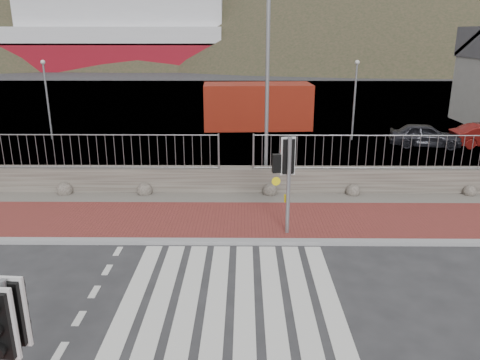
{
  "coord_description": "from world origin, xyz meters",
  "views": [
    {
      "loc": [
        0.28,
        -8.51,
        5.44
      ],
      "look_at": [
        0.18,
        3.0,
        1.8
      ],
      "focal_mm": 35.0,
      "sensor_mm": 36.0,
      "label": 1
    }
  ],
  "objects_px": {
    "traffic_signal_far": "(288,165)",
    "traffic_signal_near": "(10,333)",
    "ferry": "(85,33)",
    "shipping_container": "(257,106)",
    "car_a": "(425,135)",
    "streetlight": "(271,64)"
  },
  "relations": [
    {
      "from": "traffic_signal_far",
      "to": "traffic_signal_near",
      "type": "bearing_deg",
      "value": 49.75
    },
    {
      "from": "ferry",
      "to": "traffic_signal_far",
      "type": "height_order",
      "value": "ferry"
    },
    {
      "from": "shipping_container",
      "to": "traffic_signal_near",
      "type": "bearing_deg",
      "value": -102.39
    },
    {
      "from": "shipping_container",
      "to": "car_a",
      "type": "height_order",
      "value": "shipping_container"
    },
    {
      "from": "ferry",
      "to": "traffic_signal_far",
      "type": "relative_size",
      "value": 17.79
    },
    {
      "from": "shipping_container",
      "to": "car_a",
      "type": "relative_size",
      "value": 1.83
    },
    {
      "from": "streetlight",
      "to": "car_a",
      "type": "relative_size",
      "value": 2.29
    },
    {
      "from": "traffic_signal_near",
      "to": "car_a",
      "type": "height_order",
      "value": "traffic_signal_near"
    },
    {
      "from": "traffic_signal_near",
      "to": "traffic_signal_far",
      "type": "xyz_separation_m",
      "value": [
        4.08,
        7.15,
        0.15
      ]
    },
    {
      "from": "shipping_container",
      "to": "car_a",
      "type": "xyz_separation_m",
      "value": [
        8.22,
        -4.81,
        -0.72
      ]
    },
    {
      "from": "ferry",
      "to": "shipping_container",
      "type": "height_order",
      "value": "ferry"
    },
    {
      "from": "car_a",
      "to": "traffic_signal_far",
      "type": "bearing_deg",
      "value": 153.97
    },
    {
      "from": "traffic_signal_far",
      "to": "shipping_container",
      "type": "distance_m",
      "value": 15.6
    },
    {
      "from": "traffic_signal_near",
      "to": "car_a",
      "type": "distance_m",
      "value": 21.54
    },
    {
      "from": "traffic_signal_far",
      "to": "ferry",
      "type": "bearing_deg",
      "value": -78.47
    },
    {
      "from": "ferry",
      "to": "car_a",
      "type": "bearing_deg",
      "value": -57.66
    },
    {
      "from": "streetlight",
      "to": "shipping_container",
      "type": "relative_size",
      "value": 1.25
    },
    {
      "from": "traffic_signal_far",
      "to": "shipping_container",
      "type": "height_order",
      "value": "traffic_signal_far"
    },
    {
      "from": "traffic_signal_near",
      "to": "traffic_signal_far",
      "type": "height_order",
      "value": "traffic_signal_far"
    },
    {
      "from": "ferry",
      "to": "shipping_container",
      "type": "xyz_separation_m",
      "value": [
        25.7,
        -48.75,
        -4.06
      ]
    },
    {
      "from": "shipping_container",
      "to": "ferry",
      "type": "bearing_deg",
      "value": 114.58
    },
    {
      "from": "traffic_signal_far",
      "to": "streetlight",
      "type": "relative_size",
      "value": 0.36
    }
  ]
}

